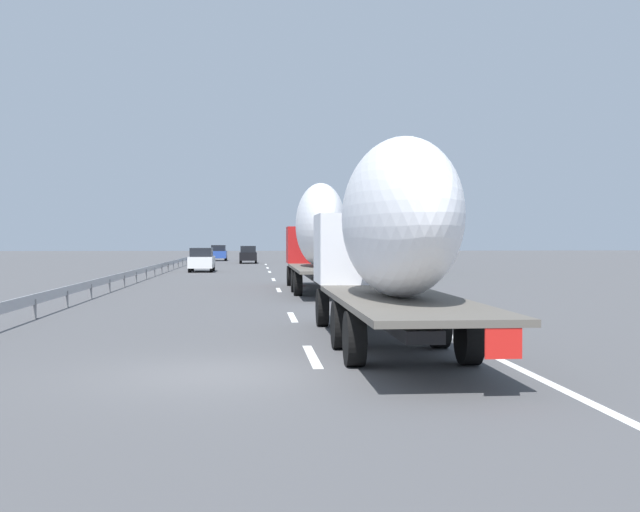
# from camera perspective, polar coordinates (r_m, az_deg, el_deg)

# --- Properties ---
(ground_plane) EXTENTS (260.00, 260.00, 0.00)m
(ground_plane) POSITION_cam_1_polar(r_m,az_deg,el_deg) (53.99, -5.49, -1.40)
(ground_plane) COLOR #4C4C4F
(lane_stripe_0) EXTENTS (3.20, 0.20, 0.01)m
(lane_stripe_0) POSITION_cam_1_polar(r_m,az_deg,el_deg) (16.15, -0.58, -7.30)
(lane_stripe_0) COLOR white
(lane_stripe_0) RESTS_ON ground_plane
(lane_stripe_1) EXTENTS (3.20, 0.20, 0.01)m
(lane_stripe_1) POSITION_cam_1_polar(r_m,az_deg,el_deg) (24.30, -2.02, -4.46)
(lane_stripe_1) COLOR white
(lane_stripe_1) RESTS_ON ground_plane
(lane_stripe_2) EXTENTS (3.20, 0.20, 0.01)m
(lane_stripe_2) POSITION_cam_1_polar(r_m,az_deg,el_deg) (37.67, -3.03, -2.48)
(lane_stripe_2) COLOR white
(lane_stripe_2) RESTS_ON ground_plane
(lane_stripe_3) EXTENTS (3.20, 0.20, 0.01)m
(lane_stripe_3) POSITION_cam_1_polar(r_m,az_deg,el_deg) (47.72, -3.41, -1.72)
(lane_stripe_3) COLOR white
(lane_stripe_3) RESTS_ON ground_plane
(lane_stripe_4) EXTENTS (3.20, 0.20, 0.01)m
(lane_stripe_4) POSITION_cam_1_polar(r_m,az_deg,el_deg) (59.47, -3.69, -1.16)
(lane_stripe_4) COLOR white
(lane_stripe_4) RESTS_ON ground_plane
(lane_stripe_5) EXTENTS (3.20, 0.20, 0.01)m
(lane_stripe_5) POSITION_cam_1_polar(r_m,az_deg,el_deg) (68.24, -3.84, -0.87)
(lane_stripe_5) COLOR white
(lane_stripe_5) RESTS_ON ground_plane
(lane_stripe_6) EXTENTS (3.20, 0.20, 0.01)m
(lane_stripe_6) POSITION_cam_1_polar(r_m,az_deg,el_deg) (78.26, -3.97, -0.61)
(lane_stripe_6) COLOR white
(lane_stripe_6) RESTS_ON ground_plane
(edge_line_right) EXTENTS (110.00, 0.20, 0.01)m
(edge_line_right) POSITION_cam_1_polar(r_m,az_deg,el_deg) (59.18, -0.10, -1.17)
(edge_line_right) COLOR white
(edge_line_right) RESTS_ON ground_plane
(truck_lead) EXTENTS (14.13, 2.55, 4.96)m
(truck_lead) POSITION_cam_1_polar(r_m,az_deg,el_deg) (36.37, -0.13, 1.67)
(truck_lead) COLOR #B21919
(truck_lead) RESTS_ON ground_plane
(truck_trailing) EXTENTS (12.74, 2.55, 4.49)m
(truck_trailing) POSITION_cam_1_polar(r_m,az_deg,el_deg) (17.41, 5.04, 1.66)
(truck_trailing) COLOR silver
(truck_trailing) RESTS_ON ground_plane
(car_white_van) EXTENTS (4.51, 1.84, 1.83)m
(car_white_van) POSITION_cam_1_polar(r_m,az_deg,el_deg) (60.26, -8.61, -0.26)
(car_white_van) COLOR white
(car_white_van) RESTS_ON ground_plane
(car_black_suv) EXTENTS (4.64, 1.81, 1.83)m
(car_black_suv) POSITION_cam_1_polar(r_m,az_deg,el_deg) (82.39, -5.24, 0.11)
(car_black_suv) COLOR black
(car_black_suv) RESTS_ON ground_plane
(car_blue_sedan) EXTENTS (4.25, 1.89, 1.85)m
(car_blue_sedan) POSITION_cam_1_polar(r_m,az_deg,el_deg) (93.39, -7.39, 0.23)
(car_blue_sedan) COLOR #28479E
(car_blue_sedan) RESTS_ON ground_plane
(road_sign) EXTENTS (0.10, 0.90, 2.98)m
(road_sign) POSITION_cam_1_polar(r_m,az_deg,el_deg) (55.54, 1.45, 0.81)
(road_sign) COLOR gray
(road_sign) RESTS_ON ground_plane
(tree_0) EXTENTS (2.74, 2.74, 7.06)m
(tree_0) POSITION_cam_1_polar(r_m,az_deg,el_deg) (52.23, 5.10, 3.23)
(tree_0) COLOR #472D19
(tree_0) RESTS_ON ground_plane
(tree_1) EXTENTS (3.47, 3.47, 5.44)m
(tree_1) POSITION_cam_1_polar(r_m,az_deg,el_deg) (78.35, 1.80, 1.94)
(tree_1) COLOR #472D19
(tree_1) RESTS_ON ground_plane
(tree_2) EXTENTS (2.94, 2.94, 5.51)m
(tree_2) POSITION_cam_1_polar(r_m,az_deg,el_deg) (59.66, 7.19, 2.05)
(tree_2) COLOR #472D19
(tree_2) RESTS_ON ground_plane
(guardrail_median) EXTENTS (94.00, 0.10, 0.76)m
(guardrail_median) POSITION_cam_1_polar(r_m,az_deg,el_deg) (57.34, -11.46, -0.69)
(guardrail_median) COLOR #9EA0A5
(guardrail_median) RESTS_ON ground_plane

